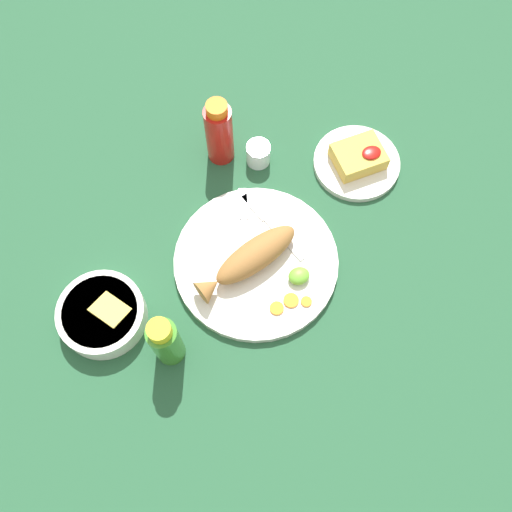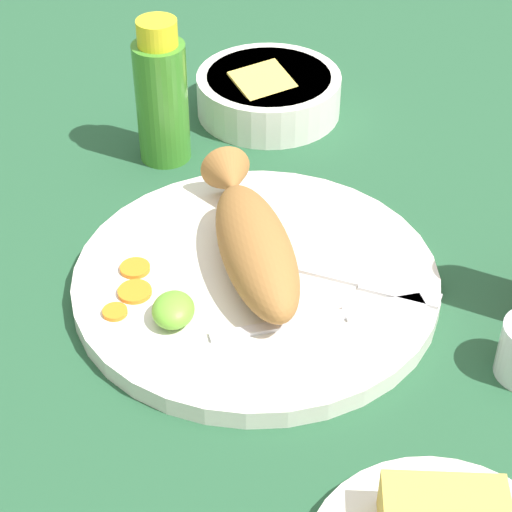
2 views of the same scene
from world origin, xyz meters
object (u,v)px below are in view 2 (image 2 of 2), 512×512
Objects in this scene: fork_far at (334,316)px; hot_sauce_bottle_green at (162,96)px; fried_fish at (252,239)px; fork_near at (350,280)px; guacamole_bowl at (265,91)px; main_plate at (256,281)px.

hot_sauce_bottle_green is at bearing 106.54° from fork_far.
fried_fish is 1.27× the size of fork_near.
fork_near is at bearing 60.25° from fried_fish.
fried_fish is at bearing 119.68° from fork_far.
hot_sauce_bottle_green is at bearing -46.55° from guacamole_bowl.
guacamole_bowl is at bearing 123.63° from fork_near.
fork_far is (0.07, 0.07, -0.03)m from fried_fish.
fried_fish is 0.09m from fork_near.
main_plate is 1.79× the size of fork_far.
guacamole_bowl is at bearing 84.45° from fork_far.
fork_far is at bearing 11.13° from guacamole_bowl.
fork_far reaches higher than main_plate.
fork_near is (0.01, 0.08, 0.01)m from main_plate.
main_plate is 0.04m from fried_fish.
hot_sauce_bottle_green reaches higher than fork_far.
guacamole_bowl reaches higher than fork_far.
fried_fish is 1.47× the size of hot_sauce_bottle_green.
fork_far is at bearing 51.39° from main_plate.
fork_near is 0.33m from guacamole_bowl.
fried_fish is at bearing -164.07° from main_plate.
guacamole_bowl is (-0.10, 0.10, -0.05)m from hot_sauce_bottle_green.
guacamole_bowl reaches higher than main_plate.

